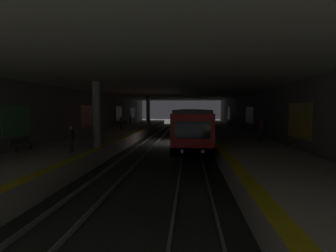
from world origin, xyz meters
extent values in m
plane|color=#2D302D|center=(0.00, 0.00, 0.00)|extent=(120.00, 120.00, 0.00)
cube|color=gray|center=(0.00, -2.92, 0.08)|extent=(60.00, 0.09, 0.16)
cube|color=gray|center=(0.00, -1.48, 0.08)|extent=(60.00, 0.09, 0.16)
cube|color=gray|center=(0.00, 1.48, 0.08)|extent=(60.00, 0.09, 0.16)
cube|color=gray|center=(0.00, 2.92, 0.08)|extent=(60.00, 0.09, 0.16)
cube|color=beige|center=(0.00, -6.55, 0.53)|extent=(60.00, 5.30, 1.05)
cube|color=yellow|center=(0.00, -4.20, 1.05)|extent=(60.00, 0.60, 0.01)
cube|color=beige|center=(0.00, 6.55, 0.53)|extent=(60.00, 5.30, 1.05)
cube|color=yellow|center=(0.00, 4.20, 1.05)|extent=(60.00, 0.60, 0.01)
cube|color=slate|center=(0.00, -9.45, 2.80)|extent=(60.00, 0.50, 5.60)
cube|color=gold|center=(-9.55, -9.17, 2.95)|extent=(3.19, 0.06, 2.30)
cube|color=gold|center=(3.34, -9.17, 2.95)|extent=(3.44, 0.06, 2.02)
cube|color=orange|center=(18.05, -9.17, 2.95)|extent=(2.79, 0.06, 2.25)
cube|color=slate|center=(0.00, 9.45, 2.80)|extent=(60.00, 0.50, 5.60)
cube|color=#4CA566|center=(-11.31, 9.17, 2.95)|extent=(2.61, 0.06, 2.01)
cube|color=orange|center=(-0.84, 9.17, 2.95)|extent=(2.72, 0.06, 2.35)
cube|color=gold|center=(11.16, 9.17, 2.95)|extent=(3.09, 0.06, 2.28)
cube|color=#BF4C8C|center=(20.12, 9.17, 2.95)|extent=(3.59, 0.06, 1.91)
cube|color=#ADAAA3|center=(0.00, 0.00, 5.80)|extent=(60.00, 19.40, 0.40)
cylinder|color=gray|center=(-9.95, 4.35, 3.33)|extent=(0.56, 0.56, 4.55)
cylinder|color=gray|center=(10.47, 4.35, 3.33)|extent=(0.56, 0.56, 4.55)
cube|color=red|center=(-1.13, -2.20, 2.06)|extent=(19.68, 2.80, 2.70)
cube|color=#B27F0F|center=(-1.13, -2.20, 0.99)|extent=(19.68, 2.82, 0.56)
cube|color=black|center=(-1.13, -2.20, 2.41)|extent=(18.10, 2.83, 0.90)
cube|color=#47474C|center=(-1.13, -2.20, 3.53)|extent=(19.28, 2.58, 0.24)
cube|color=black|center=(-6.54, -2.20, 0.54)|extent=(2.20, 1.64, 0.76)
cube|color=black|center=(4.28, -2.20, 0.54)|extent=(2.20, 1.64, 0.76)
cube|color=black|center=(-10.99, -2.20, 2.41)|extent=(0.04, 2.24, 1.10)
cylinder|color=silver|center=(-10.99, -2.85, 1.06)|extent=(0.04, 0.24, 0.24)
cylinder|color=silver|center=(-10.99, -1.55, 1.06)|extent=(0.04, 0.24, 0.24)
cube|color=red|center=(19.14, -2.20, 2.06)|extent=(19.68, 2.80, 2.70)
cube|color=#B27F0F|center=(19.14, -2.20, 0.99)|extent=(19.68, 2.82, 0.56)
cube|color=black|center=(19.14, -2.20, 2.41)|extent=(18.10, 2.83, 0.90)
cube|color=#47474C|center=(19.14, -2.20, 3.53)|extent=(19.28, 2.58, 0.24)
cube|color=black|center=(13.73, -2.20, 0.54)|extent=(2.20, 1.64, 0.76)
cube|color=black|center=(24.55, -2.20, 0.54)|extent=(2.20, 1.64, 0.76)
cylinder|color=#262628|center=(10.79, -8.45, 1.26)|extent=(0.08, 0.08, 0.42)
cylinder|color=#262628|center=(12.15, -8.45, 1.26)|extent=(0.08, 0.08, 0.42)
cube|color=#4C4C51|center=(11.47, -8.45, 1.51)|extent=(1.70, 0.44, 0.08)
cube|color=#4C4C51|center=(11.47, -8.67, 1.71)|extent=(1.70, 0.06, 0.40)
cylinder|color=#262628|center=(13.15, -8.45, 1.26)|extent=(0.08, 0.08, 0.42)
cylinder|color=#262628|center=(14.51, -8.45, 1.26)|extent=(0.08, 0.08, 0.42)
cube|color=#4C4C51|center=(13.83, -8.45, 1.51)|extent=(1.70, 0.44, 0.08)
cube|color=#4C4C51|center=(13.83, -8.67, 1.71)|extent=(1.70, 0.06, 0.40)
cylinder|color=#262628|center=(-12.45, 8.45, 1.26)|extent=(0.08, 0.08, 0.42)
cylinder|color=#262628|center=(-11.09, 8.45, 1.26)|extent=(0.08, 0.08, 0.42)
cube|color=#4C4C51|center=(-11.77, 8.45, 1.51)|extent=(1.70, 0.44, 0.08)
cube|color=#4C4C51|center=(-11.77, 8.67, 1.71)|extent=(1.70, 0.06, 0.40)
cylinder|color=#262628|center=(11.77, 8.45, 1.26)|extent=(0.08, 0.08, 0.42)
cylinder|color=#262628|center=(13.13, 8.45, 1.26)|extent=(0.08, 0.08, 0.42)
cube|color=#4C4C51|center=(12.45, 8.45, 1.51)|extent=(1.70, 0.44, 0.08)
cube|color=#4C4C51|center=(12.45, 8.67, 1.71)|extent=(1.70, 0.06, 0.40)
cylinder|color=#292929|center=(14.06, 8.07, 1.49)|extent=(0.16, 0.16, 0.87)
cylinder|color=#292929|center=(14.26, 8.07, 1.49)|extent=(0.16, 0.16, 0.87)
cube|color=#284C93|center=(14.16, 8.07, 2.23)|extent=(0.36, 0.22, 0.62)
cylinder|color=#284C93|center=(13.91, 8.07, 2.18)|extent=(0.10, 0.10, 0.59)
cylinder|color=#284C93|center=(14.41, 8.07, 2.18)|extent=(0.10, 0.10, 0.59)
sphere|color=tan|center=(14.16, 8.07, 2.66)|extent=(0.24, 0.24, 0.24)
cylinder|color=#353535|center=(-11.93, 5.27, 1.45)|extent=(0.16, 0.16, 0.81)
cylinder|color=#353535|center=(-11.73, 5.27, 1.45)|extent=(0.16, 0.16, 0.81)
cube|color=#333338|center=(-11.83, 5.27, 2.14)|extent=(0.36, 0.22, 0.57)
cylinder|color=#333338|center=(-12.08, 5.27, 2.09)|extent=(0.10, 0.10, 0.54)
cylinder|color=#333338|center=(-11.58, 5.27, 2.09)|extent=(0.10, 0.10, 0.54)
sphere|color=tan|center=(-11.83, 5.27, 2.54)|extent=(0.22, 0.22, 0.22)
cylinder|color=#414141|center=(-6.59, -7.64, 1.47)|extent=(0.16, 0.16, 0.85)
cylinder|color=#414141|center=(-6.39, -7.64, 1.47)|extent=(0.16, 0.16, 0.85)
cube|color=maroon|center=(-6.49, -7.64, 2.20)|extent=(0.36, 0.22, 0.60)
cylinder|color=maroon|center=(-6.74, -7.64, 2.15)|extent=(0.10, 0.10, 0.57)
cylinder|color=maroon|center=(-6.24, -7.64, 2.15)|extent=(0.10, 0.10, 0.57)
sphere|color=tan|center=(-6.49, -7.64, 2.61)|extent=(0.23, 0.23, 0.23)
cylinder|color=black|center=(4.23, 6.86, 1.47)|extent=(0.16, 0.16, 0.85)
cylinder|color=black|center=(4.43, 6.86, 1.47)|extent=(0.16, 0.16, 0.85)
cube|color=#2D754C|center=(4.33, 6.86, 2.20)|extent=(0.36, 0.22, 0.60)
cylinder|color=#2D754C|center=(4.08, 6.86, 2.15)|extent=(0.10, 0.10, 0.57)
cylinder|color=#2D754C|center=(4.58, 6.86, 2.15)|extent=(0.10, 0.10, 0.57)
sphere|color=tan|center=(4.33, 6.86, 2.61)|extent=(0.23, 0.23, 0.23)
cube|color=black|center=(9.66, -7.95, 1.25)|extent=(0.30, 0.20, 0.40)
cylinder|color=#595B5E|center=(-4.83, -7.80, 1.48)|extent=(0.44, 0.44, 0.85)
camera|label=1|loc=(-25.76, -2.00, 3.72)|focal=25.34mm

